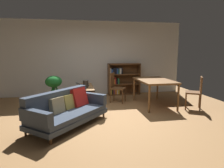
{
  "coord_description": "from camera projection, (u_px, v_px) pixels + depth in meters",
  "views": [
    {
      "loc": [
        -0.59,
        -4.72,
        1.6
      ],
      "look_at": [
        0.31,
        0.26,
        0.78
      ],
      "focal_mm": 31.86,
      "sensor_mm": 36.0,
      "label": 1
    }
  ],
  "objects": [
    {
      "name": "back_wall_panel",
      "position": [
        92.0,
        58.0,
        7.36
      ],
      "size": [
        6.8,
        0.1,
        2.7
      ],
      "primitive_type": "cube",
      "color": "silver",
      "rests_on": "ground_plane"
    },
    {
      "name": "fabric_couch",
      "position": [
        67.0,
        109.0,
        4.39
      ],
      "size": [
        1.83,
        1.93,
        0.75
      ],
      "color": "brown",
      "rests_on": "ground_plane"
    },
    {
      "name": "media_console",
      "position": [
        86.0,
        95.0,
        6.18
      ],
      "size": [
        0.42,
        1.37,
        0.54
      ],
      "color": "olive",
      "rests_on": "ground_plane"
    },
    {
      "name": "dining_table",
      "position": [
        154.0,
        82.0,
        5.9
      ],
      "size": [
        0.92,
        1.49,
        0.78
      ],
      "color": "brown",
      "rests_on": "ground_plane"
    },
    {
      "name": "dining_chair_far",
      "position": [
        116.0,
        86.0,
        6.31
      ],
      "size": [
        0.56,
        0.55,
        0.94
      ],
      "color": "brown",
      "rests_on": "ground_plane"
    },
    {
      "name": "ground_plane",
      "position": [
        102.0,
        117.0,
        4.95
      ],
      "size": [
        8.16,
        8.16,
        0.0
      ],
      "primitive_type": "plane",
      "color": "#9E7042"
    },
    {
      "name": "desk_speaker",
      "position": [
        86.0,
        84.0,
        5.89
      ],
      "size": [
        0.16,
        0.16,
        0.22
      ],
      "color": "#2D2823",
      "rests_on": "media_console"
    },
    {
      "name": "dining_chair_near",
      "position": [
        196.0,
        91.0,
        5.54
      ],
      "size": [
        0.55,
        0.55,
        0.92
      ],
      "color": "brown",
      "rests_on": "ground_plane"
    },
    {
      "name": "open_laptop",
      "position": [
        83.0,
        85.0,
        6.32
      ],
      "size": [
        0.43,
        0.35,
        0.09
      ],
      "color": "#333338",
      "rests_on": "media_console"
    },
    {
      "name": "bookshelf",
      "position": [
        121.0,
        79.0,
        7.48
      ],
      "size": [
        1.2,
        0.33,
        1.17
      ],
      "color": "brown",
      "rests_on": "ground_plane"
    },
    {
      "name": "potted_floor_plant",
      "position": [
        54.0,
        86.0,
        5.87
      ],
      "size": [
        0.5,
        0.49,
        0.9
      ],
      "color": "brown",
      "rests_on": "ground_plane"
    }
  ]
}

